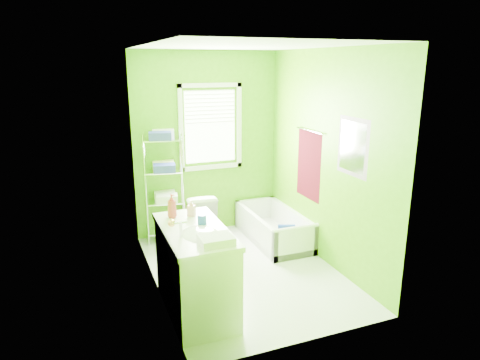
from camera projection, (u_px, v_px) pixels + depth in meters
name	position (u px, v px, depth m)	size (l,w,h in m)	color
ground	(245.00, 271.00, 5.16)	(2.90, 2.90, 0.00)	silver
room_envelope	(245.00, 145.00, 4.75)	(2.14, 2.94, 2.62)	#4A9407
window	(211.00, 122.00, 6.03)	(0.92, 0.05, 1.22)	white
door	(176.00, 237.00, 3.63)	(0.09, 0.80, 2.00)	white
right_wall_decor	(325.00, 158.00, 5.15)	(0.04, 1.48, 1.17)	#490812
bathtub	(274.00, 231.00, 6.01)	(0.64, 1.37, 0.44)	white
toilet	(199.00, 216.00, 5.96)	(0.40, 0.70, 0.71)	white
vanity	(196.00, 268.00, 4.23)	(0.60, 1.17, 1.13)	white
wire_shelf_unit	(165.00, 175.00, 5.82)	(0.57, 0.46, 1.56)	silver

